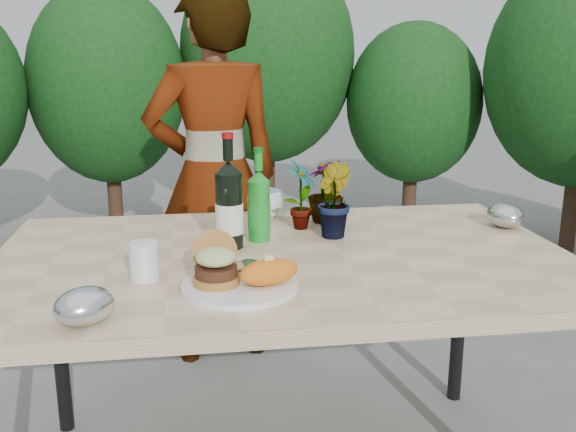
{
  "coord_description": "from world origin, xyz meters",
  "views": [
    {
      "loc": [
        -0.23,
        -1.69,
        1.3
      ],
      "look_at": [
        0.0,
        -0.08,
        0.88
      ],
      "focal_mm": 40.0,
      "sensor_mm": 36.0,
      "label": 1
    }
  ],
  "objects": [
    {
      "name": "patio_table",
      "position": [
        0.0,
        0.0,
        0.69
      ],
      "size": [
        1.6,
        1.0,
        0.75
      ],
      "color": "#CFB48A",
      "rests_on": "ground"
    },
    {
      "name": "shrub_hedge",
      "position": [
        0.29,
        1.48,
        1.07
      ],
      "size": [
        6.75,
        5.08,
        2.04
      ],
      "color": "#382316",
      "rests_on": "ground"
    },
    {
      "name": "dinner_plate",
      "position": [
        -0.14,
        -0.25,
        0.76
      ],
      "size": [
        0.28,
        0.28,
        0.01
      ],
      "primitive_type": "cylinder",
      "color": "white",
      "rests_on": "patio_table"
    },
    {
      "name": "burger_stack",
      "position": [
        -0.2,
        -0.23,
        0.81
      ],
      "size": [
        0.11,
        0.16,
        0.11
      ],
      "color": "#B7722D",
      "rests_on": "dinner_plate"
    },
    {
      "name": "sweet_potato",
      "position": [
        -0.07,
        -0.27,
        0.8
      ],
      "size": [
        0.17,
        0.12,
        0.06
      ],
      "primitive_type": "ellipsoid",
      "rotation": [
        0.0,
        0.0,
        0.35
      ],
      "color": "orange",
      "rests_on": "dinner_plate"
    },
    {
      "name": "grilled_veg",
      "position": [
        -0.12,
        -0.16,
        0.78
      ],
      "size": [
        0.08,
        0.05,
        0.03
      ],
      "color": "olive",
      "rests_on": "dinner_plate"
    },
    {
      "name": "wine_bottle",
      "position": [
        -0.14,
        0.09,
        0.87
      ],
      "size": [
        0.08,
        0.08,
        0.33
      ],
      "rotation": [
        0.0,
        0.0,
        0.29
      ],
      "color": "black",
      "rests_on": "patio_table"
    },
    {
      "name": "sparkling_water",
      "position": [
        -0.05,
        0.14,
        0.85
      ],
      "size": [
        0.07,
        0.07,
        0.28
      ],
      "rotation": [
        0.0,
        0.0,
        -0.07
      ],
      "color": "#188822",
      "rests_on": "patio_table"
    },
    {
      "name": "plastic_cup",
      "position": [
        -0.37,
        -0.15,
        0.8
      ],
      "size": [
        0.07,
        0.07,
        0.09
      ],
      "primitive_type": "cylinder",
      "color": "white",
      "rests_on": "patio_table"
    },
    {
      "name": "seedling_left",
      "position": [
        0.09,
        0.25,
        0.86
      ],
      "size": [
        0.13,
        0.14,
        0.22
      ],
      "primitive_type": "imported",
      "rotation": [
        0.0,
        0.0,
        1.01
      ],
      "color": "#22541D",
      "rests_on": "patio_table"
    },
    {
      "name": "seedling_mid",
      "position": [
        0.17,
        0.16,
        0.86
      ],
      "size": [
        0.12,
        0.14,
        0.22
      ],
      "primitive_type": "imported",
      "rotation": [
        0.0,
        0.0,
        1.72
      ],
      "color": "#23501B",
      "rests_on": "patio_table"
    },
    {
      "name": "seedling_right",
      "position": [
        0.18,
        0.32,
        0.85
      ],
      "size": [
        0.16,
        0.16,
        0.21
      ],
      "primitive_type": "imported",
      "rotation": [
        0.0,
        0.0,
        3.74
      ],
      "color": "#1F571E",
      "rests_on": "patio_table"
    },
    {
      "name": "blue_bowl",
      "position": [
        -0.01,
        0.41,
        0.8
      ],
      "size": [
        0.14,
        0.14,
        0.09
      ],
      "primitive_type": "imported",
      "rotation": [
        0.0,
        0.0,
        0.18
      ],
      "color": "white",
      "rests_on": "patio_table"
    },
    {
      "name": "foil_packet_left",
      "position": [
        -0.47,
        -0.41,
        0.79
      ],
      "size": [
        0.17,
        0.17,
        0.08
      ],
      "primitive_type": "ellipsoid",
      "rotation": [
        0.0,
        0.0,
        0.66
      ],
      "color": "silver",
      "rests_on": "patio_table"
    },
    {
      "name": "foil_packet_right",
      "position": [
        0.74,
        0.18,
        0.79
      ],
      "size": [
        0.13,
        0.15,
        0.08
      ],
      "primitive_type": "ellipsoid",
      "rotation": [
        0.0,
        0.0,
        1.73
      ],
      "color": "#B0B3B7",
      "rests_on": "patio_table"
    },
    {
      "name": "person",
      "position": [
        -0.16,
        0.94,
        0.79
      ],
      "size": [
        0.64,
        0.48,
        1.57
      ],
      "primitive_type": "imported",
      "rotation": [
        0.0,
        0.0,
        3.35
      ],
      "color": "#A17050",
      "rests_on": "ground"
    }
  ]
}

